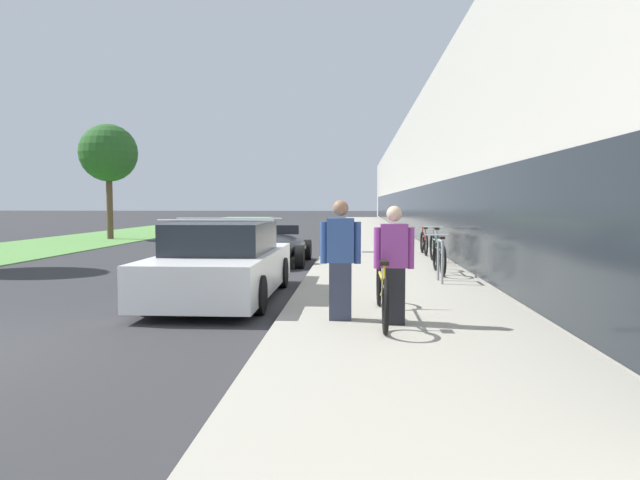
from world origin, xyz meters
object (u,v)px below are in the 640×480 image
Objects in this scene: person_bystander at (340,260)px; street_tree_far at (108,154)px; person_rider at (394,265)px; bike_rack_hoop at (440,256)px; cruiser_bike_middle at (435,247)px; cruiser_bike_farthest at (424,243)px; parked_sedan_curbside at (223,263)px; vintage_roadster_curbside at (277,247)px; tandem_bicycle at (382,292)px; cruiser_bike_nearest at (439,257)px.

person_bystander is 21.28m from street_tree_far.
person_rider reaches higher than bike_rack_hoop.
person_bystander is 7.87m from cruiser_bike_middle.
cruiser_bike_farthest is at bearing -31.17° from street_tree_far.
person_rider reaches higher than parked_sedan_curbside.
street_tree_far is (-11.78, 18.15, 3.03)m from person_rider.
vintage_roadster_curbside is 13.85m from street_tree_far.
person_rider is 0.29× the size of street_tree_far.
tandem_bicycle is 0.49× the size of street_tree_far.
person_bystander reaches higher than tandem_bicycle.
cruiser_bike_nearest is at bearing -44.22° from street_tree_far.
cruiser_bike_nearest is 0.46× the size of vintage_roadster_curbside.
person_rider is 4.15m from bike_rack_hoop.
cruiser_bike_middle is 0.44× the size of vintage_roadster_curbside.
street_tree_far is (-12.95, 14.19, 3.29)m from bike_rack_hoop.
vintage_roadster_curbside is at bearing 107.82° from person_rider.
person_rider is at bearing -104.21° from cruiser_bike_nearest.
bike_rack_hoop is at bearing -93.79° from cruiser_bike_farthest.
tandem_bicycle is 7.62m from cruiser_bike_middle.
parked_sedan_curbside is (-2.83, 2.50, -0.27)m from person_rider.
cruiser_bike_farthest is 0.42× the size of vintage_roadster_curbside.
street_tree_far is at bearing 148.83° from cruiser_bike_farthest.
street_tree_far reaches higher than cruiser_bike_nearest.
parked_sedan_curbside is (-4.01, -1.47, -0.01)m from bike_rack_hoop.
person_bystander is 0.35× the size of parked_sedan_curbside.
bike_rack_hoop is 3.81m from cruiser_bike_middle.
cruiser_bike_nearest is at bearing 68.19° from person_bystander.
cruiser_bike_middle is 4.30m from vintage_roadster_curbside.
cruiser_bike_farthest is at bearing 81.08° from person_rider.
cruiser_bike_middle is at bearing 83.78° from bike_rack_hoop.
street_tree_far is (-11.64, 17.82, 3.44)m from tandem_bicycle.
person_bystander reaches higher than cruiser_bike_farthest.
cruiser_bike_middle reaches higher than cruiser_bike_nearest.
person_rider reaches higher than cruiser_bike_nearest.
person_rider is 10.20m from cruiser_bike_farthest.
parked_sedan_curbside is at bearing 138.53° from person_rider.
parked_sedan_curbside is (-4.19, -2.87, 0.14)m from cruiser_bike_nearest.
street_tree_far is at bearing 121.73° from person_bystander.
vintage_roadster_curbside is (-2.53, 7.98, -0.03)m from tandem_bicycle.
cruiser_bike_farthest is at bearing 86.21° from bike_rack_hoop.
person_bystander is at bearing 161.48° from person_rider.
parked_sedan_curbside reaches higher than cruiser_bike_nearest.
person_rider is 0.86× the size of cruiser_bike_nearest.
person_bystander reaches higher than vintage_roadster_curbside.
cruiser_bike_middle reaches higher than cruiser_bike_farthest.
person_rider is at bearing -67.61° from tandem_bicycle.
person_bystander is at bearing -116.62° from bike_rack_hoop.
person_rider reaches higher than cruiser_bike_middle.
cruiser_bike_farthest is (0.40, 6.10, -0.15)m from bike_rack_hoop.
person_rider is (0.14, -0.33, 0.40)m from tandem_bicycle.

